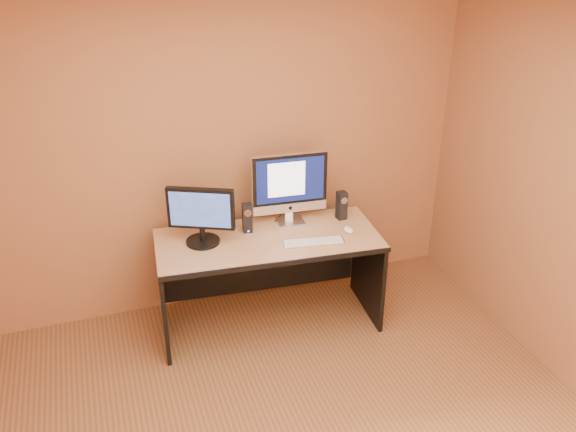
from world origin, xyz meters
The scene contains 11 objects.
walls centered at (0.00, 0.00, 1.30)m, with size 4.00×4.00×2.60m, color #91583A, non-canonical shape.
ceiling centered at (0.00, 0.00, 2.60)m, with size 4.00×4.00×0.00m, color white.
desk centered at (0.25, 1.48, 0.38)m, with size 1.66×0.73×0.77m, color tan, non-canonical shape.
imac centered at (0.49, 1.68, 1.05)m, with size 0.59×0.22×0.57m, color silver, non-canonical shape.
second_monitor centered at (-0.23, 1.57, 0.99)m, with size 0.50×0.25×0.44m, color black, non-canonical shape.
speaker_left centered at (0.13, 1.64, 0.88)m, with size 0.07×0.07×0.23m, color black, non-canonical shape.
speaker_right centered at (0.89, 1.61, 0.88)m, with size 0.07×0.07×0.23m, color black, non-canonical shape.
keyboard centered at (0.54, 1.30, 0.78)m, with size 0.45×0.12×0.02m, color silver.
mouse centered at (0.85, 1.38, 0.79)m, with size 0.06×0.11×0.04m, color white.
cable_a centered at (0.56, 1.72, 0.77)m, with size 0.01×0.01×0.23m, color black.
cable_b centered at (0.43, 1.79, 0.77)m, with size 0.01×0.01×0.19m, color black.
Camera 1 is at (-0.90, -2.34, 2.95)m, focal length 38.00 mm.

